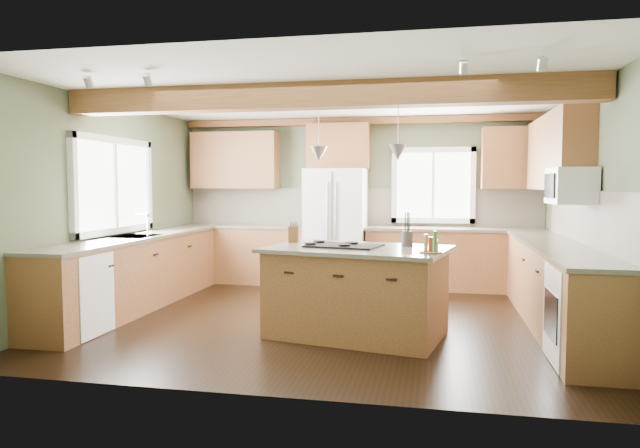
# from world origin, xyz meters

# --- Properties ---
(floor) EXTENTS (5.60, 5.60, 0.00)m
(floor) POSITION_xyz_m (0.00, 0.00, 0.00)
(floor) COLOR black
(floor) RESTS_ON ground
(ceiling) EXTENTS (5.60, 5.60, 0.00)m
(ceiling) POSITION_xyz_m (0.00, 0.00, 2.60)
(ceiling) COLOR silver
(ceiling) RESTS_ON wall_back
(wall_back) EXTENTS (5.60, 0.00, 5.60)m
(wall_back) POSITION_xyz_m (0.00, 2.50, 1.30)
(wall_back) COLOR #4B533B
(wall_back) RESTS_ON ground
(wall_left) EXTENTS (0.00, 5.00, 5.00)m
(wall_left) POSITION_xyz_m (-2.80, 0.00, 1.30)
(wall_left) COLOR #4B533B
(wall_left) RESTS_ON ground
(wall_right) EXTENTS (0.00, 5.00, 5.00)m
(wall_right) POSITION_xyz_m (2.80, 0.00, 1.30)
(wall_right) COLOR #4B533B
(wall_right) RESTS_ON ground
(ceiling_beam) EXTENTS (5.55, 0.26, 0.26)m
(ceiling_beam) POSITION_xyz_m (0.00, -0.67, 2.47)
(ceiling_beam) COLOR #532D17
(ceiling_beam) RESTS_ON ceiling
(soffit_trim) EXTENTS (5.55, 0.20, 0.10)m
(soffit_trim) POSITION_xyz_m (0.00, 2.40, 2.54)
(soffit_trim) COLOR #532D17
(soffit_trim) RESTS_ON ceiling
(backsplash_back) EXTENTS (5.58, 0.03, 0.58)m
(backsplash_back) POSITION_xyz_m (0.00, 2.48, 1.21)
(backsplash_back) COLOR brown
(backsplash_back) RESTS_ON wall_back
(backsplash_right) EXTENTS (0.03, 3.70, 0.58)m
(backsplash_right) POSITION_xyz_m (2.78, 0.05, 1.21)
(backsplash_right) COLOR brown
(backsplash_right) RESTS_ON wall_right
(base_cab_back_left) EXTENTS (2.02, 0.60, 0.88)m
(base_cab_back_left) POSITION_xyz_m (-1.79, 2.20, 0.44)
(base_cab_back_left) COLOR brown
(base_cab_back_left) RESTS_ON floor
(counter_back_left) EXTENTS (2.06, 0.64, 0.04)m
(counter_back_left) POSITION_xyz_m (-1.79, 2.20, 0.90)
(counter_back_left) COLOR #433E31
(counter_back_left) RESTS_ON base_cab_back_left
(base_cab_back_right) EXTENTS (2.62, 0.60, 0.88)m
(base_cab_back_right) POSITION_xyz_m (1.49, 2.20, 0.44)
(base_cab_back_right) COLOR brown
(base_cab_back_right) RESTS_ON floor
(counter_back_right) EXTENTS (2.66, 0.64, 0.04)m
(counter_back_right) POSITION_xyz_m (1.49, 2.20, 0.90)
(counter_back_right) COLOR #433E31
(counter_back_right) RESTS_ON base_cab_back_right
(base_cab_left) EXTENTS (0.60, 3.70, 0.88)m
(base_cab_left) POSITION_xyz_m (-2.50, 0.05, 0.44)
(base_cab_left) COLOR brown
(base_cab_left) RESTS_ON floor
(counter_left) EXTENTS (0.64, 3.74, 0.04)m
(counter_left) POSITION_xyz_m (-2.50, 0.05, 0.90)
(counter_left) COLOR #433E31
(counter_left) RESTS_ON base_cab_left
(base_cab_right) EXTENTS (0.60, 3.70, 0.88)m
(base_cab_right) POSITION_xyz_m (2.50, 0.05, 0.44)
(base_cab_right) COLOR brown
(base_cab_right) RESTS_ON floor
(counter_right) EXTENTS (0.64, 3.74, 0.04)m
(counter_right) POSITION_xyz_m (2.50, 0.05, 0.90)
(counter_right) COLOR #433E31
(counter_right) RESTS_ON base_cab_right
(upper_cab_back_left) EXTENTS (1.40, 0.35, 0.90)m
(upper_cab_back_left) POSITION_xyz_m (-1.99, 2.33, 1.95)
(upper_cab_back_left) COLOR brown
(upper_cab_back_left) RESTS_ON wall_back
(upper_cab_over_fridge) EXTENTS (0.96, 0.35, 0.70)m
(upper_cab_over_fridge) POSITION_xyz_m (-0.30, 2.33, 2.15)
(upper_cab_over_fridge) COLOR brown
(upper_cab_over_fridge) RESTS_ON wall_back
(upper_cab_right) EXTENTS (0.35, 2.20, 0.90)m
(upper_cab_right) POSITION_xyz_m (2.62, 0.90, 1.95)
(upper_cab_right) COLOR brown
(upper_cab_right) RESTS_ON wall_right
(upper_cab_back_corner) EXTENTS (0.90, 0.35, 0.90)m
(upper_cab_back_corner) POSITION_xyz_m (2.30, 2.33, 1.95)
(upper_cab_back_corner) COLOR brown
(upper_cab_back_corner) RESTS_ON wall_back
(window_left) EXTENTS (0.04, 1.60, 1.05)m
(window_left) POSITION_xyz_m (-2.78, 0.05, 1.55)
(window_left) COLOR white
(window_left) RESTS_ON wall_left
(window_back) EXTENTS (1.10, 0.04, 1.00)m
(window_back) POSITION_xyz_m (1.15, 2.48, 1.55)
(window_back) COLOR white
(window_back) RESTS_ON wall_back
(sink) EXTENTS (0.50, 0.65, 0.03)m
(sink) POSITION_xyz_m (-2.50, 0.05, 0.91)
(sink) COLOR #262628
(sink) RESTS_ON counter_left
(faucet) EXTENTS (0.02, 0.02, 0.28)m
(faucet) POSITION_xyz_m (-2.32, 0.05, 1.05)
(faucet) COLOR #B2B2B7
(faucet) RESTS_ON sink
(dishwasher) EXTENTS (0.60, 0.60, 0.84)m
(dishwasher) POSITION_xyz_m (-2.49, -1.25, 0.43)
(dishwasher) COLOR white
(dishwasher) RESTS_ON floor
(oven) EXTENTS (0.60, 0.72, 0.84)m
(oven) POSITION_xyz_m (2.49, -1.25, 0.43)
(oven) COLOR white
(oven) RESTS_ON floor
(microwave) EXTENTS (0.40, 0.70, 0.38)m
(microwave) POSITION_xyz_m (2.58, -0.05, 1.55)
(microwave) COLOR white
(microwave) RESTS_ON wall_right
(pendant_left) EXTENTS (0.18, 0.18, 0.16)m
(pendant_left) POSITION_xyz_m (-0.02, -0.58, 1.88)
(pendant_left) COLOR #B2B2B7
(pendant_left) RESTS_ON ceiling
(pendant_right) EXTENTS (0.18, 0.18, 0.16)m
(pendant_right) POSITION_xyz_m (0.82, -0.75, 1.88)
(pendant_right) COLOR #B2B2B7
(pendant_right) RESTS_ON ceiling
(refrigerator) EXTENTS (0.90, 0.74, 1.80)m
(refrigerator) POSITION_xyz_m (-0.30, 2.12, 0.90)
(refrigerator) COLOR white
(refrigerator) RESTS_ON floor
(island) EXTENTS (1.88, 1.36, 0.88)m
(island) POSITION_xyz_m (0.40, -0.67, 0.44)
(island) COLOR brown
(island) RESTS_ON floor
(island_top) EXTENTS (2.01, 1.49, 0.04)m
(island_top) POSITION_xyz_m (0.40, -0.67, 0.90)
(island_top) COLOR #433E31
(island_top) RESTS_ON island
(cooktop) EXTENTS (0.82, 0.63, 0.02)m
(cooktop) POSITION_xyz_m (0.26, -0.64, 0.93)
(cooktop) COLOR black
(cooktop) RESTS_ON island_top
(knife_block) EXTENTS (0.11, 0.09, 0.18)m
(knife_block) POSITION_xyz_m (-0.35, -0.32, 1.01)
(knife_block) COLOR brown
(knife_block) RESTS_ON island_top
(utensil_crock) EXTENTS (0.14, 0.14, 0.16)m
(utensil_crock) POSITION_xyz_m (0.90, -0.48, 1.00)
(utensil_crock) COLOR #403633
(utensil_crock) RESTS_ON island_top
(bottle_tray) EXTENTS (0.23, 0.23, 0.20)m
(bottle_tray) POSITION_xyz_m (1.15, -1.03, 1.02)
(bottle_tray) COLOR brown
(bottle_tray) RESTS_ON island_top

